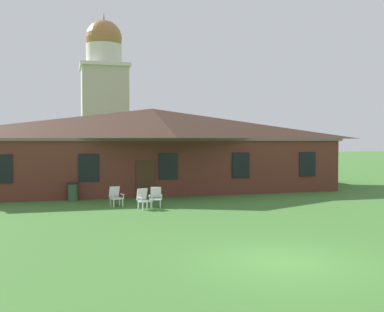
# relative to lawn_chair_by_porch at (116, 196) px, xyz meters

# --- Properties ---
(ground_plane) EXTENTS (200.00, 200.00, 0.00)m
(ground_plane) POSITION_rel_lawn_chair_by_porch_xyz_m (3.25, -11.59, -0.50)
(ground_plane) COLOR #3D702D
(brick_building) EXTENTS (22.98, 10.40, 5.37)m
(brick_building) POSITION_rel_lawn_chair_by_porch_xyz_m (3.25, 7.76, 2.24)
(brick_building) COLOR brown
(brick_building) RESTS_ON ground
(dome_tower) EXTENTS (5.18, 5.18, 17.05)m
(dome_tower) POSITION_rel_lawn_chair_by_porch_xyz_m (1.61, 27.57, 7.21)
(dome_tower) COLOR #BCB29E
(dome_tower) RESTS_ON ground
(lawn_chair_by_porch) EXTENTS (0.74, 0.79, 0.96)m
(lawn_chair_by_porch) POSITION_rel_lawn_chair_by_porch_xyz_m (0.00, 0.00, 0.00)
(lawn_chair_by_porch) COLOR white
(lawn_chair_by_porch) RESTS_ON ground
(lawn_chair_near_door) EXTENTS (0.75, 0.81, 0.96)m
(lawn_chair_near_door) POSITION_rel_lawn_chair_by_porch_xyz_m (1.18, -1.34, 0.00)
(lawn_chair_near_door) COLOR white
(lawn_chair_near_door) RESTS_ON ground
(lawn_chair_left_end) EXTENTS (0.73, 0.77, 0.96)m
(lawn_chair_left_end) POSITION_rel_lawn_chair_by_porch_xyz_m (1.85, -0.83, 0.00)
(lawn_chair_left_end) COLOR white
(lawn_chair_left_end) RESTS_ON ground
(trash_bin) EXTENTS (0.56, 0.56, 0.98)m
(trash_bin) POSITION_rel_lawn_chair_by_porch_xyz_m (-2.02, 2.46, -0.00)
(trash_bin) COLOR #335638
(trash_bin) RESTS_ON ground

